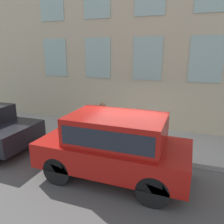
% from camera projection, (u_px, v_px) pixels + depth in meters
% --- Properties ---
extents(ground_plane, '(80.00, 80.00, 0.00)m').
position_uv_depth(ground_plane, '(127.00, 156.00, 7.92)').
color(ground_plane, '#514F4C').
extents(sidewalk, '(2.88, 60.00, 0.16)m').
position_uv_depth(sidewalk, '(137.00, 140.00, 9.20)').
color(sidewalk, '#9E9B93').
rests_on(sidewalk, ground_plane).
extents(building_facade, '(0.33, 40.00, 9.38)m').
position_uv_depth(building_facade, '(150.00, 27.00, 9.39)').
color(building_facade, '#C6B793').
rests_on(building_facade, ground_plane).
extents(fire_hydrant, '(0.32, 0.43, 0.74)m').
position_uv_depth(fire_hydrant, '(122.00, 136.00, 8.36)').
color(fire_hydrant, gold).
rests_on(fire_hydrant, sidewalk).
extents(person, '(0.38, 0.25, 1.58)m').
position_uv_depth(person, '(103.00, 118.00, 8.72)').
color(person, '#232328').
rests_on(person, sidewalk).
extents(parked_truck_red_near, '(2.01, 4.36, 1.96)m').
position_uv_depth(parked_truck_red_near, '(115.00, 143.00, 6.33)').
color(parked_truck_red_near, black).
rests_on(parked_truck_red_near, ground_plane).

